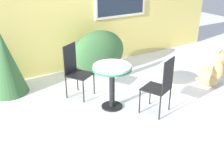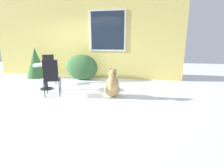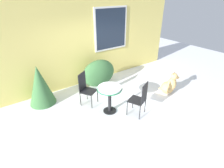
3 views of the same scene
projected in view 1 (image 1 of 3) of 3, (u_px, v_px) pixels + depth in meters
name	position (u px, v px, depth m)	size (l,w,h in m)	color
ground_plane	(135.00, 103.00, 5.25)	(16.00, 16.00, 0.00)	white
shrub_left	(99.00, 52.00, 6.38)	(1.27, 0.63, 0.99)	#386638
evergreen_bush	(4.00, 63.00, 5.39)	(0.79, 0.79, 1.24)	#386638
patio_table	(112.00, 74.00, 4.84)	(0.69, 0.69, 0.81)	black
patio_chair_near_table	(76.00, 69.00, 5.31)	(0.58, 0.58, 1.02)	black
patio_chair_far_side	(161.00, 85.00, 4.69)	(0.56, 0.56, 1.02)	black
dog	(213.00, 73.00, 5.78)	(0.55, 0.63, 0.81)	tan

